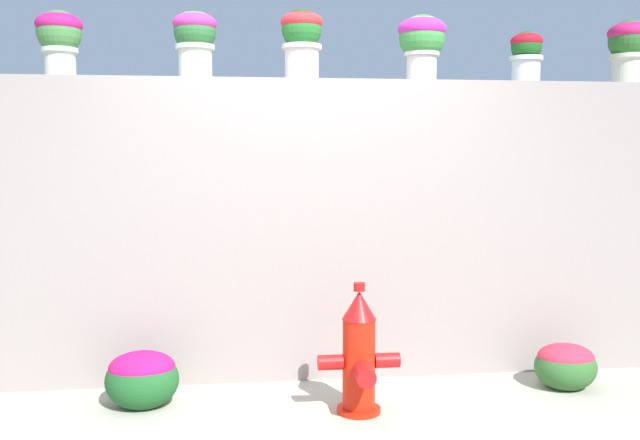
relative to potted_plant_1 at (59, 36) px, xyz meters
The scene contains 10 objects.
stone_wall 2.08m from the potted_plant_1, ahead, with size 5.39×0.31×2.06m, color gray.
potted_plant_1 is the anchor object (origin of this frame).
potted_plant_2 0.88m from the potted_plant_1, ahead, with size 0.30×0.30×0.46m.
potted_plant_3 1.60m from the potted_plant_1, ahead, with size 0.29×0.29×0.48m.
potted_plant_4 2.43m from the potted_plant_1, ahead, with size 0.33×0.33×0.45m.
potted_plant_5 3.20m from the potted_plant_1, ahead, with size 0.23×0.23×0.36m.
potted_plant_6 3.99m from the potted_plant_1, ahead, with size 0.31×0.31×0.46m.
fire_hydrant 2.83m from the potted_plant_1, 23.43° to the right, with size 0.50×0.40×0.80m.
flower_bush_left 2.27m from the potted_plant_1, 43.92° to the right, with size 0.45×0.41×0.36m.
flower_bush_right 3.99m from the potted_plant_1, ahead, with size 0.41×0.37×0.31m.
Camera 1 is at (-0.49, -3.63, 1.57)m, focal length 39.35 mm.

